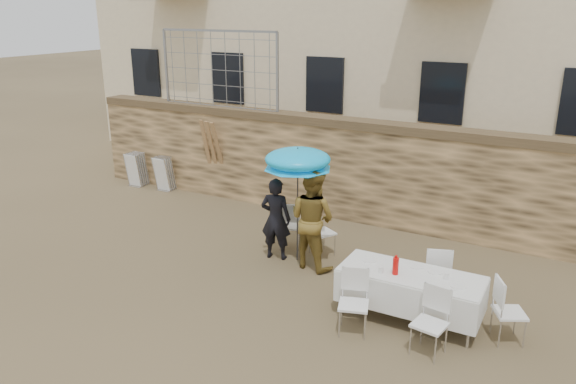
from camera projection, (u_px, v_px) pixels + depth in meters
The scene contains 17 objects.
ground at pixel (198, 312), 8.73m from camera, with size 80.00×80.00×0.00m, color brown.
stone_wall at pixel (332, 168), 12.55m from camera, with size 13.00×0.50×2.20m, color olive.
chain_link_fence at pixel (219, 70), 13.29m from camera, with size 3.20×0.06×1.80m, color gray, non-canonical shape.
man_suit at pixel (276, 219), 10.40m from camera, with size 0.57×0.38×1.57m, color black.
woman_dress at pixel (312, 219), 10.01m from camera, with size 0.90×0.70×1.84m, color #AA8634.
umbrella at pixel (298, 163), 9.95m from camera, with size 1.23×1.23×2.01m.
couple_chair_left at pixel (290, 225), 10.95m from camera, with size 0.48×0.48×0.96m, color white, non-canonical shape.
couple_chair_right at pixel (322, 231), 10.63m from camera, with size 0.48×0.48×0.96m, color white, non-canonical shape.
banquet_table at pixel (411, 276), 8.31m from camera, with size 2.10×0.85×0.78m.
soda_bottle at pixel (396, 266), 8.22m from camera, with size 0.09×0.09×0.26m, color red.
table_chair_front_left at pixel (354, 303), 8.04m from camera, with size 0.48×0.48×0.96m, color white, non-canonical shape.
table_chair_front_right at pixel (430, 323), 7.53m from camera, with size 0.48×0.48×0.96m, color white, non-canonical shape.
table_chair_back at pixel (437, 273), 8.96m from camera, with size 0.48×0.48×0.96m, color white, non-canonical shape.
table_chair_side at pixel (510, 311), 7.83m from camera, with size 0.48×0.48×0.96m, color white, non-canonical shape.
chair_stack_left at pixel (141, 168), 14.92m from camera, with size 0.46×0.47×0.92m, color white, non-canonical shape.
chair_stack_right at pixel (167, 172), 14.51m from camera, with size 0.46×0.40×0.92m, color white, non-canonical shape.
wood_planks at pixel (219, 159), 13.67m from camera, with size 0.70×0.20×2.00m, color #A37749, non-canonical shape.
Camera 1 is at (4.92, -6.09, 4.51)m, focal length 35.00 mm.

